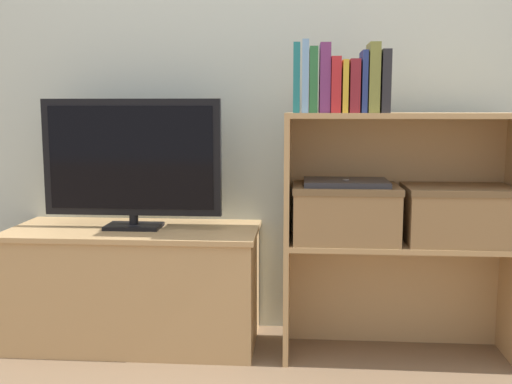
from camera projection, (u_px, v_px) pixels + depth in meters
name	position (u px, v px, depth m)	size (l,w,h in m)	color
ground_plane	(253.00, 366.00, 2.24)	(16.00, 16.00, 0.00)	brown
wall_back	(261.00, 51.00, 2.52)	(10.00, 0.05, 2.40)	#B2BCB2
tv_stand	(136.00, 285.00, 2.45)	(1.00, 0.44, 0.48)	tan
tv	(132.00, 160.00, 2.38)	(0.71, 0.14, 0.52)	black
bookshelf_lower_tier	(396.00, 279.00, 2.37)	(0.88, 0.30, 0.46)	tan
bookshelf_upper_tier	(400.00, 160.00, 2.30)	(0.88, 0.30, 0.48)	tan
book_teal	(297.00, 78.00, 2.18)	(0.02, 0.13, 0.25)	#1E7075
book_skyblue	(305.00, 77.00, 2.18)	(0.02, 0.13, 0.26)	#709ECC
book_forest	(313.00, 80.00, 2.18)	(0.03, 0.13, 0.23)	#286638
book_plum	(325.00, 79.00, 2.17)	(0.04, 0.13, 0.25)	#6B2D66
book_crimson	(335.00, 85.00, 2.17)	(0.03, 0.14, 0.20)	#B22328
book_mustard	(344.00, 87.00, 2.17)	(0.02, 0.15, 0.19)	gold
book_maroon	(354.00, 87.00, 2.17)	(0.04, 0.15, 0.19)	maroon
book_navy	(363.00, 82.00, 2.16)	(0.02, 0.14, 0.22)	navy
book_olive	(373.00, 78.00, 2.16)	(0.04, 0.14, 0.25)	olive
book_charcoal	(384.00, 82.00, 2.16)	(0.03, 0.15, 0.22)	#232328
storage_basket_left	(345.00, 210.00, 2.27)	(0.40, 0.27, 0.21)	#937047
storage_basket_right	(458.00, 212.00, 2.24)	(0.40, 0.27, 0.21)	#937047
laptop	(346.00, 183.00, 2.26)	(0.31, 0.22, 0.02)	#2D2D33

